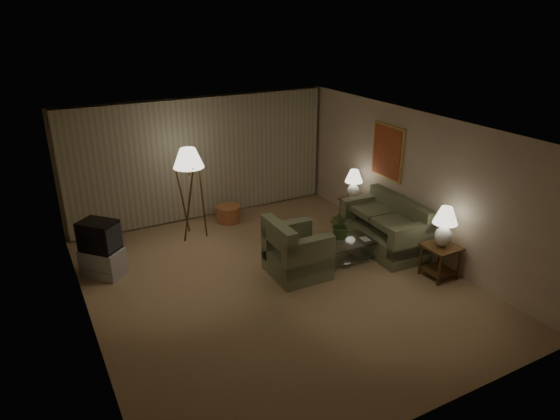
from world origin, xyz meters
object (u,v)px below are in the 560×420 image
object	(u,v)px
table_lamp_far	(354,182)
tv_cabinet	(103,262)
sofa	(384,230)
floor_lamp	(191,192)
crt_tv	(99,236)
side_table_near	(440,256)
table_lamp_near	(445,223)
ottoman	(228,214)
vase	(341,239)
coffee_table	(347,248)
armchair	(297,253)
side_table_far	(352,207)

from	to	relation	value
table_lamp_far	tv_cabinet	world-z (taller)	table_lamp_far
sofa	floor_lamp	size ratio (longest dim) A/B	1.01
sofa	crt_tv	world-z (taller)	crt_tv
sofa	side_table_near	world-z (taller)	sofa
table_lamp_near	floor_lamp	size ratio (longest dim) A/B	0.39
tv_cabinet	ottoman	xyz separation A→B (m)	(2.89, 1.16, -0.07)
table_lamp_far	floor_lamp	xyz separation A→B (m)	(-3.26, 1.06, 0.00)
sofa	table_lamp_near	distance (m)	1.50
vase	coffee_table	bearing A→B (deg)	0.00
coffee_table	floor_lamp	distance (m)	3.32
side_table_near	crt_tv	bearing A→B (deg)	151.05
crt_tv	coffee_table	bearing A→B (deg)	26.50
armchair	side_table_near	distance (m)	2.50
crt_tv	floor_lamp	world-z (taller)	floor_lamp
armchair	table_lamp_near	xyz separation A→B (m)	(2.15, -1.27, 0.61)
table_lamp_far	coffee_table	xyz separation A→B (m)	(-1.09, -1.35, -0.71)
armchair	side_table_far	bearing A→B (deg)	-57.40
table_lamp_near	coffee_table	bearing A→B (deg)	131.08
tv_cabinet	coffee_table	bearing A→B (deg)	26.50
ottoman	side_table_far	bearing A→B (deg)	-31.92
table_lamp_far	floor_lamp	distance (m)	3.43
side_table_far	table_lamp_far	xyz separation A→B (m)	(-0.00, -0.00, 0.59)
table_lamp_near	vase	distance (m)	1.84
armchair	vase	world-z (taller)	armchair
side_table_near	table_lamp_far	distance (m)	2.66
side_table_near	coffee_table	distance (m)	1.66
sofa	side_table_near	xyz separation A→B (m)	(0.15, -1.35, 0.01)
crt_tv	sofa	bearing A→B (deg)	31.27
side_table_far	floor_lamp	distance (m)	3.48
armchair	crt_tv	world-z (taller)	crt_tv
floor_lamp	table_lamp_near	bearing A→B (deg)	-48.33
coffee_table	floor_lamp	world-z (taller)	floor_lamp
ottoman	floor_lamp	bearing A→B (deg)	-158.33
side_table_near	ottoman	bearing A→B (deg)	119.77
coffee_table	tv_cabinet	world-z (taller)	tv_cabinet
sofa	table_lamp_far	size ratio (longest dim) A/B	2.92
armchair	sofa	bearing A→B (deg)	-86.84
tv_cabinet	ottoman	size ratio (longest dim) A/B	1.54
sofa	table_lamp_near	bearing A→B (deg)	9.60
sofa	armchair	xyz separation A→B (m)	(-2.00, -0.08, 0.02)
side_table_near	table_lamp_near	distance (m)	0.61
side_table_far	coffee_table	distance (m)	1.74
crt_tv	side_table_far	bearing A→B (deg)	45.04
side_table_near	ottoman	size ratio (longest dim) A/B	1.12
floor_lamp	ottoman	distance (m)	1.30
armchair	table_lamp_far	size ratio (longest dim) A/B	1.56
side_table_near	sofa	bearing A→B (deg)	96.34
sofa	crt_tv	xyz separation A→B (m)	(-5.05, 1.53, 0.37)
side_table_near	side_table_far	xyz separation A→B (m)	(-0.00, 2.60, -0.02)
table_lamp_far	tv_cabinet	size ratio (longest dim) A/B	0.79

